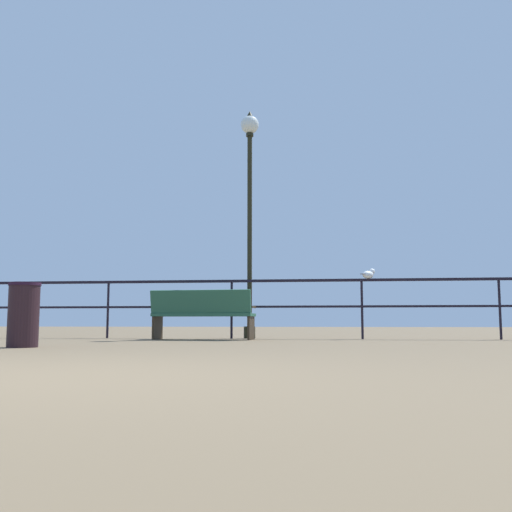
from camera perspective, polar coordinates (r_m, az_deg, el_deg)
ground_plane at (r=3.59m, az=-23.07°, el=-10.96°), size 60.00×60.00×0.00m
pier_railing at (r=10.88m, az=-2.38°, el=-3.78°), size 19.08×0.05×1.08m
bench_near_left at (r=10.22m, az=-5.26°, el=-5.44°), size 1.81×0.77×0.85m
lamppost_center at (r=11.35m, az=-0.62°, el=6.96°), size 0.35×0.35×4.40m
seagull_on_rail at (r=10.80m, az=10.90°, el=-1.73°), size 0.31×0.34×0.19m
trash_bin at (r=7.77m, az=-21.68°, el=-5.32°), size 0.39×0.39×0.79m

